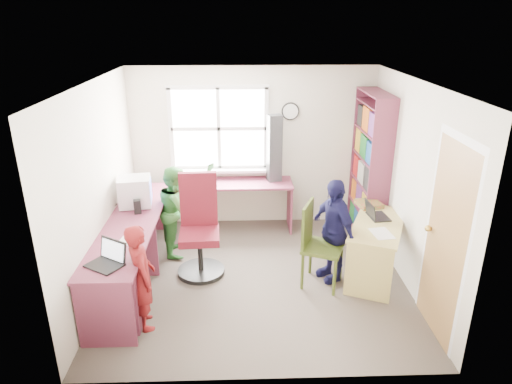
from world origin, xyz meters
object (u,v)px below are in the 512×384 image
l_desk (144,259)px  right_desk (377,238)px  wooden_chair (317,241)px  potted_plant (209,173)px  bookshelf (369,170)px  person_green (177,210)px  laptop_right (375,214)px  cd_tower (274,148)px  crt_monitor (135,192)px  laptop_left (108,259)px  person_red (142,277)px  person_navy (333,230)px  swivel_chair (200,231)px

l_desk → right_desk: 2.81m
wooden_chair → potted_plant: size_ratio=3.17×
bookshelf → person_green: bookshelf is taller
laptop_right → bookshelf: bearing=-16.5°
cd_tower → l_desk: bearing=-145.4°
crt_monitor → laptop_left: bearing=-96.5°
bookshelf → potted_plant: 2.31m
laptop_left → potted_plant: size_ratio=1.35×
laptop_right → potted_plant: size_ratio=1.02×
person_red → person_navy: bearing=-89.4°
swivel_chair → person_red: 1.20m
crt_monitor → person_red: person_red is taller
person_red → person_green: 1.61m
laptop_left → person_red: 0.38m
wooden_chair → person_green: (-1.76, 0.85, 0.05)m
cd_tower → potted_plant: 1.02m
crt_monitor → wooden_chair: bearing=-25.2°
wooden_chair → person_navy: size_ratio=0.80×
wooden_chair → laptop_left: bearing=-138.2°
l_desk → crt_monitor: size_ratio=6.71×
right_desk → cd_tower: 2.01m
cd_tower → person_green: bearing=-163.4°
crt_monitor → potted_plant: bearing=34.8°
laptop_right → person_navy: person_navy is taller
right_desk → person_navy: person_navy is taller
cd_tower → person_green: size_ratio=0.80×
swivel_chair → wooden_chair: (1.41, -0.35, 0.01)m
laptop_left → laptop_right: size_ratio=1.32×
l_desk → potted_plant: size_ratio=9.05×
l_desk → bookshelf: 3.35m
cd_tower → person_red: bearing=-135.6°
laptop_right → potted_plant: potted_plant is taller
person_green → bookshelf: bearing=-84.5°
wooden_chair → potted_plant: 2.07m
potted_plant → laptop_right: bearing=-28.8°
crt_monitor → laptop_left: (0.03, -1.48, -0.14)m
person_green → swivel_chair: bearing=-150.1°
bookshelf → swivel_chair: bearing=-157.6°
person_green → person_navy: size_ratio=0.95×
laptop_left → potted_plant: potted_plant is taller
wooden_chair → swivel_chair: bearing=-171.1°
wooden_chair → person_green: person_green is taller
wooden_chair → person_red: bearing=-135.9°
swivel_chair → wooden_chair: 1.45m
l_desk → laptop_right: laptop_right is taller
bookshelf → laptop_right: size_ratio=6.29×
wooden_chair → potted_plant: potted_plant is taller
potted_plant → person_green: size_ratio=0.27×
crt_monitor → laptop_right: crt_monitor is taller
cd_tower → potted_plant: size_ratio=3.03×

